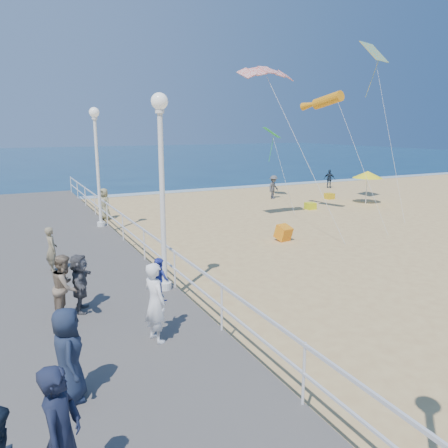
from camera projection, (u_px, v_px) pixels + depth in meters
name	position (u px, v px, depth m)	size (l,w,h in m)	color
ground	(317.00, 275.00, 14.69)	(160.00, 160.00, 0.00)	#DEBA74
ocean	(66.00, 158.00, 71.48)	(160.00, 90.00, 0.05)	navy
surf_line	(144.00, 194.00, 32.59)	(160.00, 1.20, 0.04)	white
boardwalk	(87.00, 309.00, 11.37)	(5.00, 44.00, 0.40)	#635F5A
railing	(174.00, 259.00, 12.22)	(0.05, 42.00, 0.55)	white
lamp_post_mid	(162.00, 173.00, 11.57)	(0.44, 0.44, 5.32)	white
lamp_post_far	(97.00, 155.00, 19.43)	(0.44, 0.44, 5.32)	white
woman_holding_toddler	(155.00, 302.00, 9.12)	(0.63, 0.41, 1.73)	white
toddler_held	(159.00, 279.00, 9.22)	(0.45, 0.35, 0.92)	#3140B9
spectator_0	(62.00, 437.00, 5.07)	(0.67, 0.44, 1.83)	#161C31
spectator_1	(65.00, 287.00, 10.21)	(0.76, 0.60, 1.57)	#806D59
spectator_4	(68.00, 355.00, 7.11)	(0.79, 0.52, 1.62)	#1B253B
spectator_5	(80.00, 283.00, 10.66)	(1.35, 0.43, 1.46)	#505054
spectator_6	(52.00, 249.00, 13.62)	(0.53, 0.34, 1.44)	#7F7558
beach_walker_a	(274.00, 187.00, 30.29)	(1.06, 0.61, 1.64)	#515256
beach_walker_b	(329.00, 179.00, 35.79)	(0.89, 0.37, 1.51)	#1A2739
beach_walker_c	(104.00, 204.00, 23.36)	(0.83, 0.54, 1.70)	gray
box_kite	(283.00, 234.00, 19.02)	(0.55, 0.55, 0.60)	#ED540D
beach_umbrella	(368.00, 175.00, 27.98)	(1.90, 1.90, 2.14)	white
beach_chair_left	(329.00, 196.00, 30.33)	(0.55, 0.55, 0.40)	gold
beach_chair_right	(310.00, 206.00, 26.51)	(0.55, 0.55, 0.40)	yellow
kite_parafoil	(267.00, 70.00, 20.32)	(2.77, 0.90, 0.30)	red
kite_windsock	(328.00, 100.00, 23.02)	(0.56, 0.56, 2.89)	orange
kite_diamond_multi	(374.00, 52.00, 25.25)	(1.62, 1.62, 0.02)	#179DC4
kite_diamond_green	(272.00, 133.00, 29.58)	(1.26, 1.26, 0.02)	green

